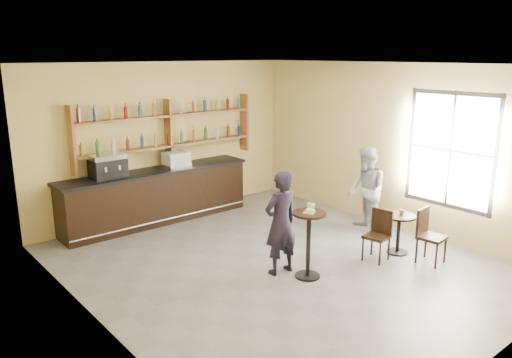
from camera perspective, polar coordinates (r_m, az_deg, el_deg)
floor at (r=8.33m, az=2.52°, el=-9.63°), size 7.00×7.00×0.00m
ceiling at (r=7.62m, az=2.78°, el=12.94°), size 7.00×7.00×0.00m
wall_back at (r=10.62m, az=-10.27°, el=4.41°), size 7.00×0.00×7.00m
wall_front at (r=5.85m, az=26.58°, el=-4.93°), size 7.00×0.00×7.00m
wall_left at (r=6.26m, az=-18.05°, el=-2.90°), size 0.00×7.00×7.00m
wall_right at (r=10.06m, az=15.36°, el=3.60°), size 0.00×7.00×7.00m
window_pane at (r=9.42m, az=21.35°, el=3.05°), size 0.00×2.00×2.00m
window_frame at (r=9.42m, az=21.33°, el=3.04°), size 0.04×1.70×2.10m
shelf_unit at (r=10.47m, az=-9.97°, el=5.46°), size 4.00×0.26×1.40m
liquor_bottles at (r=10.45m, az=-10.01°, el=6.38°), size 3.68×0.10×1.00m
bar_counter at (r=10.33m, az=-11.25°, el=-1.92°), size 4.02×0.78×1.09m
espresso_machine at (r=9.73m, az=-16.58°, el=1.43°), size 0.64×0.43×0.45m
pastry_case at (r=10.40m, az=-9.10°, el=2.23°), size 0.56×0.47×0.30m
pedestal_table at (r=7.71m, az=6.00°, el=-7.52°), size 0.62×0.62×1.05m
napkin at (r=7.53m, az=6.11°, el=-3.80°), size 0.21×0.21×0.00m
donut at (r=7.52m, az=6.22°, el=-3.60°), size 0.19×0.19×0.05m
cup_pedestal at (r=7.68m, az=6.31°, el=-3.09°), size 0.13×0.13×0.09m
man_main at (r=7.73m, az=2.84°, el=-5.03°), size 0.62×0.43×1.65m
cafe_table at (r=8.97m, az=15.95°, el=-6.06°), size 0.62×0.62×0.69m
cup_cafe at (r=8.88m, az=16.30°, el=-3.63°), size 0.12×0.12×0.09m
chair_west at (r=8.54m, az=13.61°, el=-6.36°), size 0.42×0.42×0.85m
chair_south at (r=8.67m, az=19.47°, el=-6.24°), size 0.44×0.44×0.91m
patron_second at (r=9.71m, az=12.48°, el=-1.27°), size 0.94×1.01×1.66m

